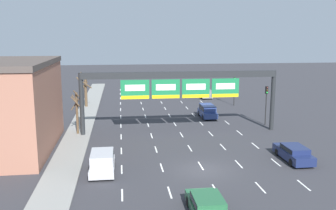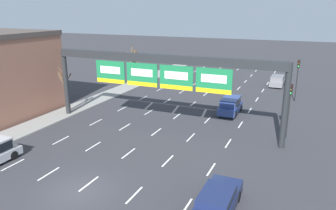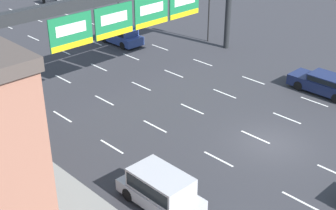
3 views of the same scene
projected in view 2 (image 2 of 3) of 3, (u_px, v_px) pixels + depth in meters
The scene contains 10 objects.
ground_plane at pixel (79, 191), 19.97m from camera, with size 220.00×220.00×0.00m, color #333338.
lane_dashes at pixel (167, 123), 31.85m from camera, with size 13.32×67.00×0.01m.
sign_gantry at pixel (160, 69), 28.84m from camera, with size 21.89×0.70×6.88m.
suv_blue at pixel (231, 105), 34.74m from camera, with size 1.83×4.35×1.71m.
car_navy at pixel (217, 201), 17.69m from camera, with size 1.85×4.79×1.37m.
suv_grey at pixel (277, 80), 47.12m from camera, with size 1.86×4.26×1.50m.
traffic_light_near_gantry at pixel (290, 100), 27.32m from camera, with size 0.30×0.35×4.76m.
traffic_light_mid_block at pixel (298, 72), 38.51m from camera, with size 0.30×0.35×5.02m.
tree_bare_closest at pixel (135, 64), 48.60m from camera, with size 2.31×2.19×5.19m.
tree_bare_second at pixel (65, 88), 34.43m from camera, with size 1.38×1.39×4.89m.
Camera 2 is at (12.05, -14.03, 10.70)m, focal length 35.00 mm.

